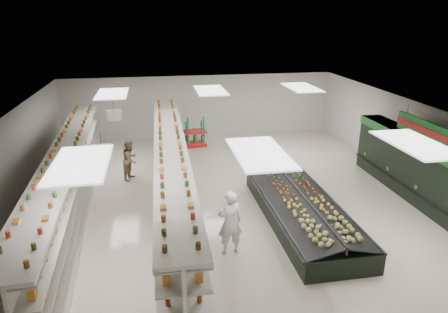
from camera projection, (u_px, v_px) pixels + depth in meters
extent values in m
plane|color=beige|center=(228.00, 200.00, 14.04)|extent=(16.00, 16.00, 0.00)
cube|color=white|center=(228.00, 112.00, 12.95)|extent=(14.00, 16.00, 0.02)
cube|color=silver|center=(200.00, 106.00, 20.90)|extent=(14.00, 0.02, 3.20)
cube|color=silver|center=(6.00, 171.00, 12.35)|extent=(0.02, 16.00, 3.20)
cube|color=silver|center=(415.00, 146.00, 14.64)|extent=(0.02, 16.00, 3.20)
cube|color=black|center=(428.00, 175.00, 13.35)|extent=(0.80, 8.00, 2.20)
cube|color=#1B6723|center=(433.00, 149.00, 13.02)|extent=(0.85, 8.00, 0.30)
cube|color=black|center=(419.00, 191.00, 13.49)|extent=(0.55, 7.80, 0.15)
cube|color=beige|center=(426.00, 169.00, 13.24)|extent=(0.45, 7.70, 0.03)
cube|color=beige|center=(427.00, 160.00, 13.13)|extent=(0.45, 7.70, 0.03)
cube|color=white|center=(102.00, 151.00, 10.63)|extent=(0.50, 0.06, 0.40)
cube|color=red|center=(102.00, 151.00, 10.63)|extent=(0.52, 0.02, 0.12)
cylinder|color=black|center=(101.00, 141.00, 10.53)|extent=(0.01, 0.01, 0.50)
cube|color=white|center=(114.00, 115.00, 14.33)|extent=(0.50, 0.06, 0.40)
cube|color=red|center=(114.00, 115.00, 14.33)|extent=(0.52, 0.02, 0.12)
cylinder|color=black|center=(113.00, 107.00, 14.23)|extent=(0.01, 0.01, 0.50)
cube|color=#1B6723|center=(428.00, 131.00, 12.77)|extent=(0.10, 3.20, 0.60)
cube|color=red|center=(427.00, 131.00, 12.76)|extent=(0.03, 3.20, 0.18)
cylinder|color=black|center=(408.00, 111.00, 13.74)|extent=(0.01, 0.01, 0.50)
cube|color=white|center=(73.00, 216.00, 12.86)|extent=(1.58, 12.99, 0.13)
cube|color=white|center=(69.00, 187.00, 12.51)|extent=(0.67, 12.95, 2.16)
cube|color=white|center=(64.00, 153.00, 12.13)|extent=(1.58, 12.99, 0.09)
cube|color=beige|center=(64.00, 213.00, 12.77)|extent=(1.08, 12.86, 0.03)
cube|color=beige|center=(62.00, 199.00, 12.60)|extent=(1.08, 12.86, 0.03)
cube|color=beige|center=(60.00, 186.00, 12.44)|extent=(1.08, 12.86, 0.03)
cube|color=beige|center=(58.00, 172.00, 12.28)|extent=(1.08, 12.86, 0.03)
cube|color=beige|center=(56.00, 157.00, 12.12)|extent=(1.08, 12.86, 0.03)
cube|color=beige|center=(80.00, 211.00, 12.87)|extent=(1.08, 12.86, 0.03)
cube|color=beige|center=(79.00, 198.00, 12.71)|extent=(1.08, 12.86, 0.03)
cube|color=beige|center=(77.00, 184.00, 12.55)|extent=(1.08, 12.86, 0.03)
cube|color=beige|center=(75.00, 170.00, 12.38)|extent=(1.08, 12.86, 0.03)
cube|color=beige|center=(73.00, 156.00, 12.22)|extent=(1.08, 12.86, 0.03)
cube|color=white|center=(173.00, 205.00, 13.54)|extent=(1.20, 13.45, 0.13)
cube|color=white|center=(171.00, 177.00, 13.18)|extent=(0.26, 13.44, 2.24)
cube|color=white|center=(170.00, 143.00, 12.78)|extent=(1.20, 13.45, 0.09)
cube|color=beige|center=(165.00, 202.00, 13.45)|extent=(0.69, 13.33, 0.03)
cube|color=beige|center=(164.00, 189.00, 13.29)|extent=(0.69, 13.33, 0.03)
cube|color=beige|center=(164.00, 176.00, 13.12)|extent=(0.69, 13.33, 0.03)
cube|color=beige|center=(163.00, 162.00, 12.95)|extent=(0.69, 13.33, 0.03)
cube|color=beige|center=(162.00, 147.00, 12.78)|extent=(0.69, 13.33, 0.03)
cube|color=beige|center=(180.00, 201.00, 13.53)|extent=(0.69, 13.33, 0.03)
cube|color=beige|center=(180.00, 188.00, 13.36)|extent=(0.69, 13.33, 0.03)
cube|color=beige|center=(179.00, 175.00, 13.20)|extent=(0.69, 13.33, 0.03)
cube|color=beige|center=(179.00, 161.00, 13.03)|extent=(0.69, 13.33, 0.03)
cube|color=beige|center=(178.00, 147.00, 12.86)|extent=(0.69, 13.33, 0.03)
cube|color=black|center=(301.00, 212.00, 12.58)|extent=(2.12, 6.12, 0.61)
cube|color=#262626|center=(271.00, 205.00, 12.30)|extent=(0.07, 6.12, 0.05)
cube|color=#262626|center=(332.00, 200.00, 12.64)|extent=(0.07, 6.12, 0.05)
cube|color=black|center=(285.00, 202.00, 12.35)|extent=(1.15, 6.03, 0.31)
cube|color=black|center=(319.00, 199.00, 12.53)|extent=(1.15, 6.03, 0.31)
cube|color=#262626|center=(302.00, 198.00, 12.41)|extent=(0.06, 6.03, 0.22)
cube|color=red|center=(195.00, 144.00, 19.75)|extent=(1.11, 0.79, 0.17)
cube|color=red|center=(195.00, 131.00, 19.52)|extent=(1.15, 0.84, 0.09)
imported|color=silver|center=(230.00, 223.00, 10.69)|extent=(0.73, 0.53, 1.86)
imported|color=tan|center=(130.00, 159.00, 15.62)|extent=(0.77, 0.92, 1.62)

